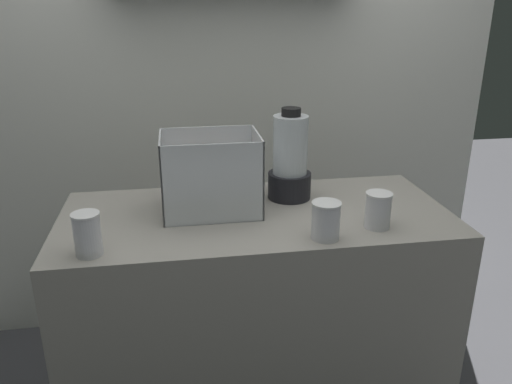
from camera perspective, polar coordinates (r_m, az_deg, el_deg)
counter at (r=2.04m, az=-0.00°, el=-14.06°), size 1.40×0.64×0.90m
back_wall_unit at (r=2.46m, az=-2.95°, el=12.55°), size 2.60×0.24×2.50m
carrot_display_bin at (r=1.82m, az=-5.32°, el=0.51°), size 0.35×0.26×0.28m
blender_pitcher at (r=1.93m, az=3.85°, el=3.46°), size 0.17×0.17×0.35m
juice_cup_carrot_far_left at (r=1.59m, az=-18.44°, el=-4.85°), size 0.08×0.08×0.13m
juice_cup_orange_left at (r=1.63m, az=7.87°, el=-3.45°), size 0.09×0.09×0.12m
juice_cup_beet_middle at (r=1.74m, az=13.58°, el=-2.23°), size 0.09×0.09×0.12m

